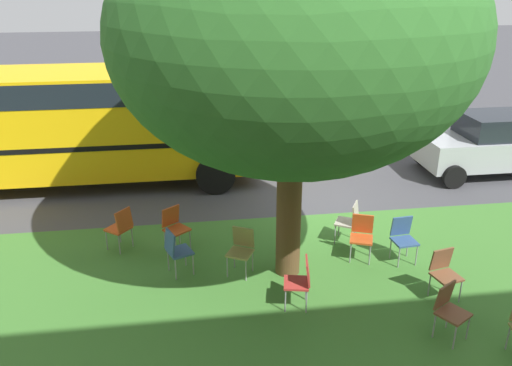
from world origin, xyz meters
TOP-DOWN VIEW (x-y plane):
  - ground at (0.00, 0.00)m, footprint 80.00×80.00m
  - grass_verge at (0.00, 3.20)m, footprint 48.00×6.00m
  - street_tree at (1.12, 2.45)m, footprint 5.74×5.74m
  - chair_0 at (4.21, 1.19)m, footprint 0.59×0.58m
  - chair_2 at (-1.30, 3.61)m, footprint 0.50×0.50m
  - chair_3 at (-0.90, 4.58)m, footprint 0.57×0.57m
  - chair_4 at (1.96, 2.36)m, footprint 0.56×0.57m
  - chair_5 at (3.17, 1.30)m, footprint 0.58×0.59m
  - chair_6 at (-0.32, 1.54)m, footprint 0.57×0.56m
  - chair_7 at (-1.11, 2.36)m, footprint 0.45×0.46m
  - chair_8 at (-0.36, 2.16)m, footprint 0.53×0.54m
  - chair_9 at (3.14, 2.25)m, footprint 0.55×0.54m
  - chair_10 at (1.13, 3.53)m, footprint 0.50×0.49m
  - parked_car at (-5.28, -1.72)m, footprint 3.70×1.92m
  - school_bus at (6.18, -2.63)m, footprint 10.40×2.80m

SIDE VIEW (x-z plane):
  - ground at x=0.00m, z-range 0.00..0.00m
  - grass_verge at x=0.00m, z-range 0.00..0.01m
  - chair_0 at x=4.21m, z-range 0.08..0.96m
  - chair_2 at x=-1.30m, z-range 0.08..0.96m
  - chair_3 at x=-0.90m, z-range 0.08..0.96m
  - chair_4 at x=1.96m, z-range 0.08..0.96m
  - chair_5 at x=3.17m, z-range 0.08..0.96m
  - chair_6 at x=-0.32m, z-range 0.08..0.96m
  - chair_7 at x=-1.11m, z-range 0.08..0.96m
  - chair_8 at x=-0.36m, z-range 0.08..0.96m
  - chair_9 at x=3.14m, z-range 0.08..0.96m
  - chair_10 at x=1.13m, z-range 0.08..0.96m
  - parked_car at x=-5.28m, z-range 0.01..1.66m
  - school_bus at x=6.18m, z-range 0.32..3.20m
  - street_tree at x=1.12m, z-range 1.03..7.35m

